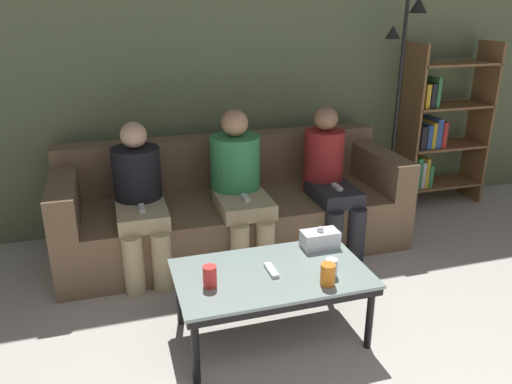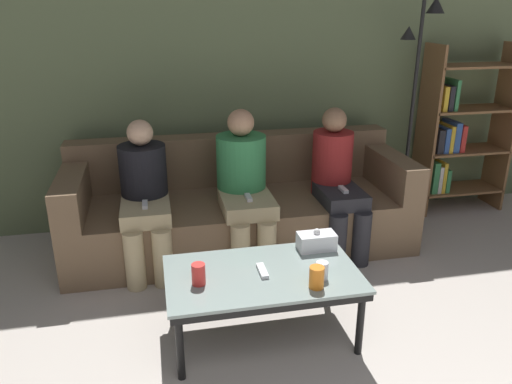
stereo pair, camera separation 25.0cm
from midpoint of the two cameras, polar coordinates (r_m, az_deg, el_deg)
wall_back at (r=4.08m, az=-1.65°, el=14.22°), size 12.00×0.06×2.60m
couch at (r=3.83m, az=-0.07°, el=-1.83°), size 2.54×0.91×0.79m
coffee_table at (r=2.74m, az=3.38°, el=-9.94°), size 1.04×0.61×0.40m
cup_near_left at (r=2.59m, az=9.73°, el=-9.65°), size 0.08×0.08×0.12m
cup_near_right at (r=2.59m, az=-3.82°, el=-9.42°), size 0.07×0.07×0.11m
cup_far_center at (r=2.68m, az=10.23°, el=-8.88°), size 0.07×0.07×0.10m
tissue_box at (r=2.98m, az=9.34°, el=-5.60°), size 0.22×0.12×0.13m
game_remote at (r=2.72m, az=3.41°, el=-9.03°), size 0.04×0.15×0.02m
bookshelf at (r=4.76m, az=23.26°, el=6.02°), size 0.77×0.32×1.46m
standing_lamp at (r=4.28m, az=19.43°, el=10.88°), size 0.31×0.26×1.81m
seated_person_left_end at (r=3.47m, az=-10.62°, el=-0.11°), size 0.33×0.65×1.03m
seated_person_mid_left at (r=3.54m, az=0.61°, el=1.16°), size 0.36×0.69×1.08m
seated_person_mid_right at (r=3.74m, az=11.10°, el=1.50°), size 0.31×0.64×1.06m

